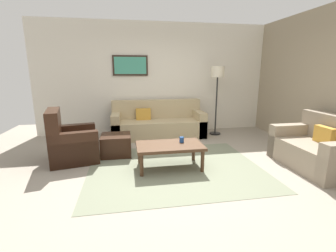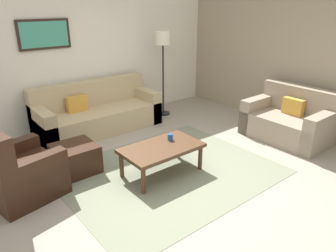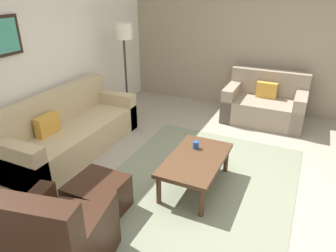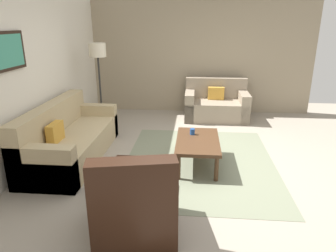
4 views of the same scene
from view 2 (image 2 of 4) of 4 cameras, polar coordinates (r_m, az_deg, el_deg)
ground_plane at (r=4.54m, az=0.04°, el=-8.21°), size 8.00×8.00×0.00m
rear_partition at (r=6.24m, az=-15.58°, el=12.95°), size 6.00×0.12×2.80m
stone_feature_panel at (r=6.33m, az=22.17°, el=12.29°), size 0.12×5.20×2.80m
area_rug at (r=4.54m, az=0.04°, el=-8.17°), size 2.86×2.30×0.01m
couch_main at (r=6.06m, az=-12.71°, el=2.19°), size 2.25×0.88×0.88m
couch_loveseat at (r=5.93m, az=21.15°, el=0.82°), size 0.91×1.39×0.88m
armchair_leather at (r=4.26m, az=-25.58°, el=-7.95°), size 0.94×0.94×0.95m
ottoman at (r=4.65m, az=-16.26°, el=-5.61°), size 0.56×0.56×0.40m
coffee_table at (r=4.35m, az=-1.15°, el=-4.28°), size 1.10×0.64×0.41m
cup at (r=4.50m, az=0.42°, el=-2.01°), size 0.08×0.08×0.09m
lamp_standing at (r=6.46m, az=-0.91°, el=14.07°), size 0.32×0.32×1.71m
framed_artwork at (r=5.89m, az=-21.33°, el=15.09°), size 0.87×0.04×0.49m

